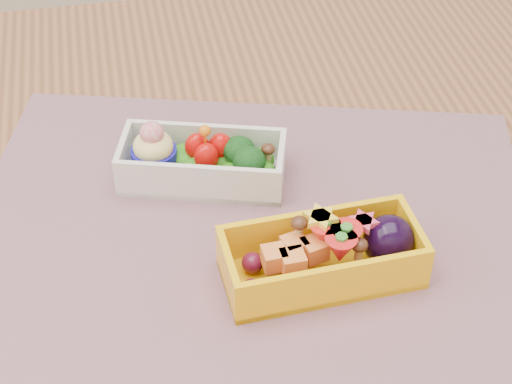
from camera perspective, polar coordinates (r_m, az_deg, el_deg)
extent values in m
cube|color=brown|center=(0.78, 1.52, -1.76)|extent=(1.20, 0.80, 0.04)
cube|color=#865C62|center=(0.73, -0.50, -2.60)|extent=(0.57, 0.49, 0.00)
cube|color=silver|center=(0.77, -3.63, 2.02)|extent=(0.16, 0.10, 0.04)
ellipsoid|color=#4D9C20|center=(0.78, -3.61, 1.70)|extent=(0.15, 0.09, 0.02)
cylinder|color=#161497|center=(0.78, -6.84, 2.10)|extent=(0.04, 0.04, 0.03)
sphere|color=red|center=(0.76, -7.02, 3.95)|extent=(0.02, 0.02, 0.02)
ellipsoid|color=#BB0A07|center=(0.77, -3.98, 3.05)|extent=(0.02, 0.02, 0.03)
ellipsoid|color=#BB0A07|center=(0.76, -3.35, 2.36)|extent=(0.02, 0.02, 0.03)
ellipsoid|color=#BB0A07|center=(0.77, -2.41, 3.05)|extent=(0.02, 0.02, 0.03)
sphere|color=orange|center=(0.75, -3.46, 4.14)|extent=(0.01, 0.01, 0.01)
ellipsoid|color=black|center=(0.77, -1.14, 2.81)|extent=(0.03, 0.03, 0.02)
ellipsoid|color=black|center=(0.75, -0.47, 2.11)|extent=(0.03, 0.03, 0.02)
ellipsoid|color=#3F2111|center=(0.76, 0.82, 2.90)|extent=(0.01, 0.01, 0.01)
cube|color=#FFB80D|center=(0.68, 4.46, -4.39)|extent=(0.16, 0.08, 0.04)
ellipsoid|color=#520F28|center=(0.68, 1.90, -5.52)|extent=(0.09, 0.05, 0.02)
cube|color=orange|center=(0.67, 2.52, -4.16)|extent=(0.04, 0.04, 0.02)
cone|color=red|center=(0.68, 4.59, -2.93)|extent=(0.03, 0.03, 0.03)
cone|color=red|center=(0.68, 6.04, -3.24)|extent=(0.03, 0.03, 0.03)
cone|color=red|center=(0.67, 5.69, -3.90)|extent=(0.03, 0.03, 0.03)
cylinder|color=yellow|center=(0.67, 4.36, -1.72)|extent=(0.03, 0.03, 0.01)
cylinder|color=#E53F5B|center=(0.68, 7.23, -2.00)|extent=(0.03, 0.03, 0.01)
ellipsoid|color=#3F2111|center=(0.68, 2.89, -3.01)|extent=(0.01, 0.01, 0.01)
ellipsoid|color=#3F2111|center=(0.67, 6.92, -4.01)|extent=(0.01, 0.01, 0.01)
ellipsoid|color=black|center=(0.69, 8.91, -3.25)|extent=(0.04, 0.04, 0.04)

